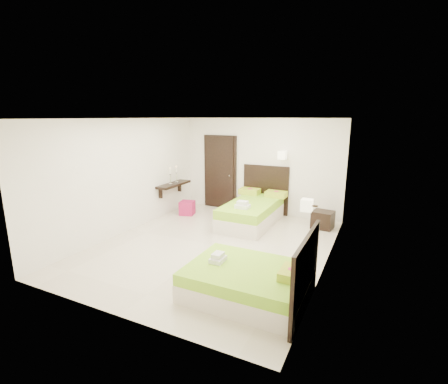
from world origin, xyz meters
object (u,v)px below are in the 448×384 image
at_px(bed_double, 251,281).
at_px(ottoman, 187,208).
at_px(bed_single, 253,210).
at_px(nightstand, 323,220).

distance_m(bed_double, ottoman, 4.45).
distance_m(bed_single, bed_double, 3.51).
bearing_deg(nightstand, ottoman, -165.18).
bearing_deg(nightstand, bed_double, -89.44).
bearing_deg(bed_single, bed_double, -69.32).
relative_size(bed_single, ottoman, 5.80).
bearing_deg(bed_double, ottoman, 134.70).
distance_m(bed_single, nightstand, 1.70).
bearing_deg(bed_double, bed_single, 110.68).
bearing_deg(bed_single, nightstand, 11.92).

